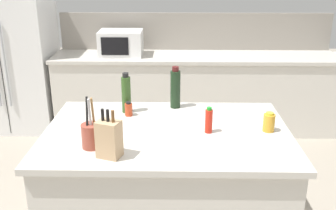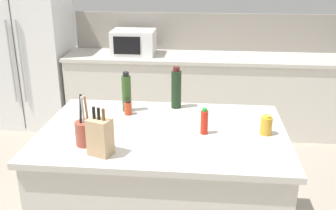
# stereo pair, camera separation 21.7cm
# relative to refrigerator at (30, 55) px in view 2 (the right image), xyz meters

# --- Properties ---
(back_counter_run) EXTENTS (3.41, 0.66, 0.94)m
(back_counter_run) POSITION_rel_refrigerator_xyz_m (2.23, -0.05, -0.42)
(back_counter_run) COLOR beige
(back_counter_run) RESTS_ON ground_plane
(wall_backsplash) EXTENTS (3.37, 0.03, 0.46)m
(wall_backsplash) POSITION_rel_refrigerator_xyz_m (2.23, 0.27, 0.28)
(wall_backsplash) COLOR gray
(wall_backsplash) RESTS_ON back_counter_run
(kitchen_island) EXTENTS (1.64, 1.09, 0.94)m
(kitchen_island) POSITION_rel_refrigerator_xyz_m (1.93, -2.25, -0.42)
(kitchen_island) COLOR beige
(kitchen_island) RESTS_ON ground_plane
(refrigerator) EXTENTS (0.97, 0.75, 1.78)m
(refrigerator) POSITION_rel_refrigerator_xyz_m (0.00, 0.00, 0.00)
(refrigerator) COLOR white
(refrigerator) RESTS_ON ground_plane
(microwave) EXTENTS (0.50, 0.39, 0.29)m
(microwave) POSITION_rel_refrigerator_xyz_m (1.34, -0.05, 0.19)
(microwave) COLOR white
(microwave) RESTS_ON back_counter_run
(knife_block) EXTENTS (0.16, 0.14, 0.29)m
(knife_block) POSITION_rel_refrigerator_xyz_m (1.60, -2.63, 0.16)
(knife_block) COLOR tan
(knife_block) RESTS_ON kitchen_island
(utensil_crock) EXTENTS (0.12, 0.12, 0.32)m
(utensil_crock) POSITION_rel_refrigerator_xyz_m (1.48, -2.51, 0.13)
(utensil_crock) COLOR brown
(utensil_crock) RESTS_ON kitchen_island
(spice_jar_paprika) EXTENTS (0.06, 0.06, 0.11)m
(spice_jar_paprika) POSITION_rel_refrigerator_xyz_m (1.64, -1.99, 0.10)
(spice_jar_paprika) COLOR #B73D1E
(spice_jar_paprika) RESTS_ON kitchen_island
(hot_sauce_bottle) EXTENTS (0.05, 0.05, 0.18)m
(hot_sauce_bottle) POSITION_rel_refrigerator_xyz_m (2.20, -2.28, 0.13)
(hot_sauce_bottle) COLOR red
(hot_sauce_bottle) RESTS_ON kitchen_island
(wine_bottle) EXTENTS (0.08, 0.08, 0.32)m
(wine_bottle) POSITION_rel_refrigerator_xyz_m (1.98, -1.81, 0.20)
(wine_bottle) COLOR black
(wine_bottle) RESTS_ON kitchen_island
(olive_oil_bottle) EXTENTS (0.07, 0.07, 0.30)m
(olive_oil_bottle) POSITION_rel_refrigerator_xyz_m (1.62, -1.92, 0.19)
(olive_oil_bottle) COLOR #2D4C1E
(olive_oil_bottle) RESTS_ON kitchen_island
(honey_jar) EXTENTS (0.08, 0.08, 0.13)m
(honey_jar) POSITION_rel_refrigerator_xyz_m (2.60, -2.25, 0.11)
(honey_jar) COLOR gold
(honey_jar) RESTS_ON kitchen_island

